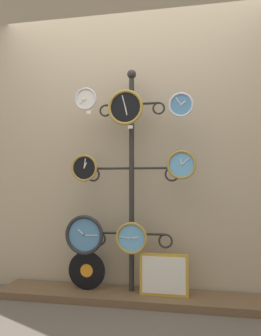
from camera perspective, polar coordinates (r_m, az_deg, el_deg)
ground_plane at (r=2.53m, az=-1.70°, el=-24.68°), size 12.00×12.00×0.00m
shop_wall at (r=2.94m, az=0.78°, el=6.18°), size 4.40×0.04×2.80m
low_shelf at (r=2.84m, az=-0.04°, el=-21.52°), size 2.20×0.36×0.06m
display_stand at (r=2.76m, az=0.20°, el=-8.72°), size 0.79×0.41×1.91m
clock_top_left at (r=2.84m, az=-7.78°, el=11.81°), size 0.19×0.04×0.19m
clock_top_center at (r=2.74m, az=-0.87°, el=10.49°), size 0.30×0.04×0.30m
clock_top_right at (r=2.67m, az=8.79°, el=10.81°), size 0.20×0.04×0.20m
clock_middle_left at (r=2.77m, az=-8.03°, el=0.00°), size 0.23×0.04×0.23m
clock_middle_right at (r=2.61m, az=8.88°, el=0.56°), size 0.23×0.04×0.23m
clock_bottom_left at (r=2.78m, az=-8.03°, el=-11.45°), size 0.33×0.04×0.33m
clock_bottom_center at (r=2.67m, az=0.17°, el=-12.10°), size 0.26×0.04×0.26m
vinyl_record at (r=2.89m, az=-7.64°, el=-17.28°), size 0.32×0.01×0.32m
picture_frame at (r=2.72m, az=5.83°, el=-18.04°), size 0.38×0.02×0.33m
price_tag_upper at (r=2.80m, az=-7.30°, el=9.62°), size 0.04×0.00×0.03m
price_tag_mid at (r=2.70m, az=-0.03°, el=7.18°), size 0.04×0.00×0.03m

